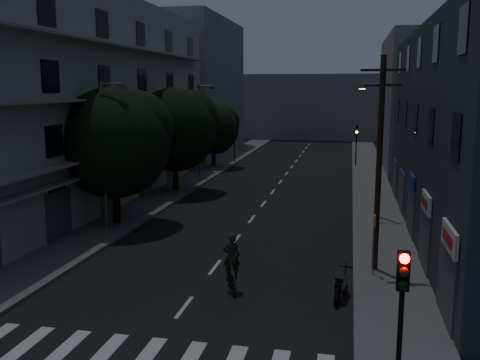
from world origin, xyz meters
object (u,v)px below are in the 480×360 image
(cyclist, at_px, (232,272))
(bus_stop_sign, at_px, (374,234))
(utility_pole, at_px, (379,160))
(motorcycle, at_px, (341,287))
(traffic_signal_near, at_px, (402,301))

(cyclist, bearing_deg, bus_stop_sign, 4.40)
(utility_pole, height_order, cyclist, utility_pole)
(motorcycle, bearing_deg, bus_stop_sign, 77.20)
(bus_stop_sign, relative_size, cyclist, 1.09)
(utility_pole, relative_size, motorcycle, 4.62)
(bus_stop_sign, distance_m, cyclist, 6.16)
(bus_stop_sign, bearing_deg, traffic_signal_near, -89.19)
(traffic_signal_near, bearing_deg, cyclist, 126.50)
(motorcycle, bearing_deg, utility_pole, 80.38)
(motorcycle, relative_size, cyclist, 0.84)
(traffic_signal_near, relative_size, motorcycle, 2.10)
(traffic_signal_near, distance_m, utility_pole, 11.07)
(bus_stop_sign, height_order, cyclist, bus_stop_sign)
(cyclist, bearing_deg, utility_pole, 9.68)
(traffic_signal_near, xyz_separation_m, motorcycle, (-1.39, 7.53, -2.60))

